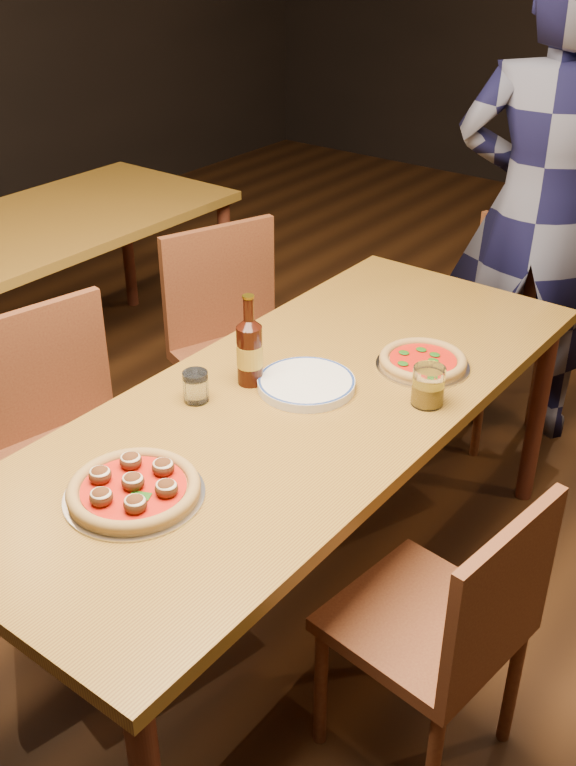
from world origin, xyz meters
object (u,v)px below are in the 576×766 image
Objects in this scene: table_left at (7,250)px; pizza_margherita at (423,361)px; chair_main_sw at (250,360)px; chair_main_e at (424,620)px; plate_stack at (306,384)px; diner at (539,213)px; table_main at (299,420)px; pizza_meatball at (134,488)px; water_glass at (196,387)px; amber_glass at (428,386)px; chair_end at (481,329)px; beer_bottle at (250,353)px; chair_main_nw at (84,457)px.

table_left is 1.88m from pizza_margherita.
chair_main_e is (1.10, -0.68, -0.05)m from chair_main_sw.
diner is at bearing 86.49° from plate_stack.
pizza_meatball reaches higher than table_main.
amber_glass is (0.50, 0.36, 0.01)m from water_glass.
chair_end is at bearing 90.40° from pizza_meatball.
chair_main_sw is 0.97m from chair_end.
pizza_meatball reaches higher than pizza_margherita.
plate_stack is at bearing -74.15° from chair_end.
pizza_meatball is (1.66, -0.87, 0.09)m from table_left.
chair_main_sw is at bearing 171.99° from pizza_margherita.
diner is at bearing 80.97° from beer_bottle.
pizza_margherita is at bearing 78.63° from diner.
table_main is 0.10m from plate_stack.
chair_main_nw reaches higher than plate_stack.
table_main is 0.41m from pizza_margherita.
pizza_meatball is 3.75× the size of water_glass.
beer_bottle is at bearing 102.06° from pizza_meatball.
table_main is at bearing -73.49° from chair_end.
plate_stack is 0.15× the size of diner.
water_glass is at bearing -144.14° from amber_glass.
table_left is at bearing 73.43° from chair_main_nw.
pizza_meatball is (-0.04, -0.57, 0.09)m from table_main.
pizza_margherita is at bearing 1.77° from table_left.
beer_bottle is at bearing -155.92° from amber_glass.
diner reaches higher than water_glass.
chair_main_sw is 0.95m from amber_glass.
chair_main_e is 0.84m from beer_bottle.
table_left is at bearing 152.24° from pizza_meatball.
water_glass is (1.49, -0.48, 0.11)m from table_left.
pizza_margherita is 2.49× the size of amber_glass.
chair_main_nw is 3.45× the size of pizza_margherita.
chair_end is at bearing 91.69° from plate_stack.
chair_main_sw is 3.56× the size of plate_stack.
plate_stack is 1.36m from diner.
table_left is 7.40× the size of plate_stack.
chair_main_nw is 8.58× the size of amber_glass.
plate_stack is at bearing -47.02° from chair_main_nw.
chair_main_nw is 1.09× the size of chair_main_e.
plate_stack is (0.55, -0.41, 0.28)m from chair_main_sw.
chair_main_e reaches higher than pizza_margherita.
water_glass is at bearing -82.12° from chair_end.
beer_bottle reaches higher than chair_end.
chair_main_nw is at bearing -151.31° from amber_glass.
water_glass is (-0.20, -0.23, 0.03)m from plate_stack.
plate_stack is (0.02, 0.63, -0.01)m from pizza_meatball.
plate_stack is 1.04× the size of beer_bottle.
table_left is 6.20× the size of pizza_meatball.
amber_glass is at bearing -141.37° from chair_main_e.
amber_glass is (0.31, 0.13, 0.04)m from plate_stack.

